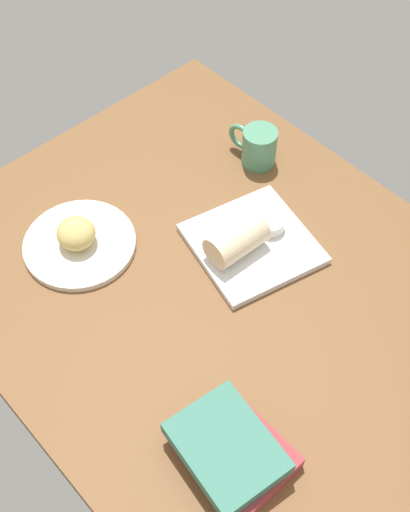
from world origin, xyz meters
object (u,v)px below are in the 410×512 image
(coffee_mug, at_px, (258,146))
(breakfast_wrap, at_px, (237,240))
(scone_pastry, at_px, (76,233))
(sauce_cup, at_px, (272,224))
(round_plate, at_px, (80,244))
(square_plate, at_px, (252,243))
(book_stack, at_px, (231,449))

(coffee_mug, bearing_deg, breakfast_wrap, -54.10)
(scone_pastry, height_order, sauce_cup, scone_pastry)
(round_plate, distance_m, sauce_cup, 0.40)
(square_plate, relative_size, breakfast_wrap, 1.91)
(round_plate, xyz_separation_m, square_plate, (0.24, 0.26, 0.00))
(sauce_cup, relative_size, coffee_mug, 0.47)
(sauce_cup, xyz_separation_m, book_stack, (0.29, -0.39, 0.00))
(square_plate, xyz_separation_m, book_stack, (0.29, -0.34, 0.02))
(sauce_cup, relative_size, book_stack, 0.30)
(breakfast_wrap, relative_size, coffee_mug, 0.97)
(scone_pastry, distance_m, square_plate, 0.36)
(breakfast_wrap, xyz_separation_m, coffee_mug, (-0.16, 0.23, -0.01))
(square_plate, height_order, coffee_mug, coffee_mug)
(square_plate, distance_m, coffee_mug, 0.25)
(round_plate, bearing_deg, square_plate, 47.56)
(book_stack, height_order, coffee_mug, coffee_mug)
(square_plate, xyz_separation_m, coffee_mug, (-0.17, 0.19, 0.04))
(book_stack, bearing_deg, square_plate, 130.44)
(sauce_cup, height_order, coffee_mug, coffee_mug)
(square_plate, bearing_deg, breakfast_wrap, -95.47)
(round_plate, xyz_separation_m, coffee_mug, (0.07, 0.45, 0.04))
(coffee_mug, bearing_deg, sauce_cup, -37.54)
(square_plate, bearing_deg, coffee_mug, 132.25)
(breakfast_wrap, distance_m, book_stack, 0.42)
(round_plate, distance_m, square_plate, 0.36)
(scone_pastry, distance_m, coffee_mug, 0.46)
(breakfast_wrap, bearing_deg, scone_pastry, -133.87)
(book_stack, bearing_deg, sauce_cup, 126.00)
(scone_pastry, bearing_deg, sauce_cup, 52.15)
(scone_pastry, xyz_separation_m, square_plate, (0.24, 0.26, -0.04))
(breakfast_wrap, bearing_deg, sauce_cup, 87.44)
(scone_pastry, height_order, book_stack, scone_pastry)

